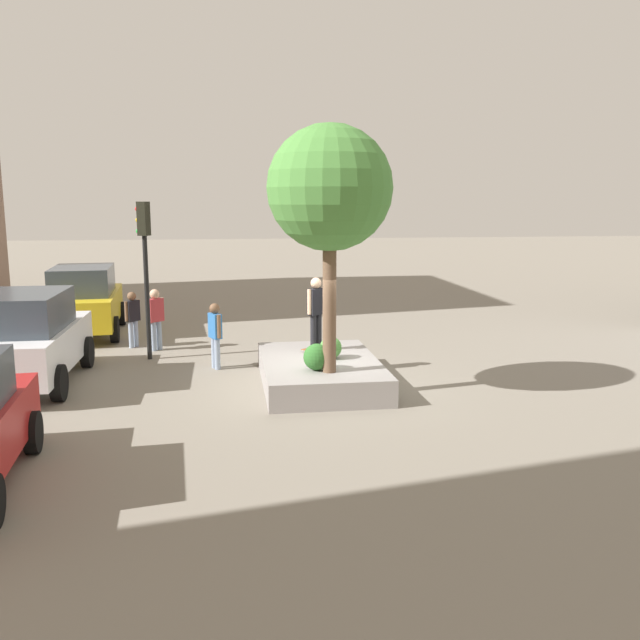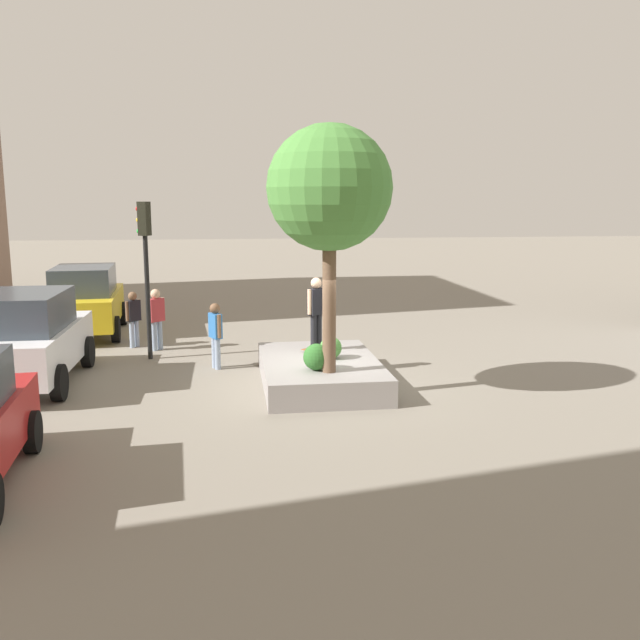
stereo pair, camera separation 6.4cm
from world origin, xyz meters
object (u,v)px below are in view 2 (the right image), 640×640
at_px(planter_ledge, 320,372).
at_px(pedestrian_crossing, 133,315).
at_px(skateboarder, 316,307).
at_px(taxi_cab, 86,300).
at_px(traffic_light_corner, 145,252).
at_px(bystander_watching, 156,315).
at_px(police_car, 28,338).
at_px(passerby_with_bag, 215,331).
at_px(plaza_tree, 329,189).
at_px(skateboard, 316,348).

relative_size(planter_ledge, pedestrian_crossing, 2.56).
relative_size(skateboarder, taxi_cab, 0.35).
xyz_separation_m(skateboarder, traffic_light_corner, (2.08, 4.11, 1.19)).
height_order(pedestrian_crossing, bystander_watching, bystander_watching).
distance_m(taxi_cab, traffic_light_corner, 4.58).
relative_size(police_car, pedestrian_crossing, 2.87).
xyz_separation_m(traffic_light_corner, passerby_with_bag, (-1.28, -1.74, -1.85)).
relative_size(planter_ledge, skateboarder, 2.43).
relative_size(plaza_tree, skateboard, 6.60).
distance_m(plaza_tree, taxi_cab, 10.53).
xyz_separation_m(plaza_tree, pedestrian_crossing, (5.67, 4.70, -3.38)).
bearing_deg(traffic_light_corner, police_car, 132.74).
bearing_deg(pedestrian_crossing, skateboarder, -127.47).
height_order(planter_ledge, passerby_with_bag, passerby_with_bag).
xyz_separation_m(taxi_cab, pedestrian_crossing, (-2.06, -1.69, -0.17)).
relative_size(taxi_cab, traffic_light_corner, 1.16).
bearing_deg(bystander_watching, taxi_cab, 43.03).
relative_size(skateboard, passerby_with_bag, 0.47).
xyz_separation_m(taxi_cab, bystander_watching, (-2.54, -2.37, -0.09)).
distance_m(planter_ledge, pedestrian_crossing, 6.55).
distance_m(passerby_with_bag, bystander_watching, 2.85).
relative_size(pedestrian_crossing, bystander_watching, 0.93).
bearing_deg(plaza_tree, traffic_light_corner, 44.78).
xyz_separation_m(plaza_tree, taxi_cab, (7.73, 6.39, -3.22)).
distance_m(skateboarder, pedestrian_crossing, 5.96).
bearing_deg(plaza_tree, skateboarder, -0.06).
relative_size(skateboard, pedestrian_crossing, 0.48).
relative_size(plaza_tree, taxi_cab, 1.07).
distance_m(plaza_tree, pedestrian_crossing, 8.11).
relative_size(skateboard, skateboarder, 0.46).
distance_m(plaza_tree, police_car, 7.50).
xyz_separation_m(skateboard, taxi_cab, (5.66, 6.39, 0.45)).
bearing_deg(traffic_light_corner, bystander_watching, -4.79).
height_order(traffic_light_corner, pedestrian_crossing, traffic_light_corner).
xyz_separation_m(plaza_tree, police_car, (1.95, 6.49, -3.22)).
distance_m(pedestrian_crossing, bystander_watching, 0.83).
bearing_deg(passerby_with_bag, skateboard, -108.60).
relative_size(skateboarder, traffic_light_corner, 0.41).
height_order(planter_ledge, taxi_cab, taxi_cab).
distance_m(taxi_cab, pedestrian_crossing, 2.67).
bearing_deg(passerby_with_bag, taxi_cab, 39.55).
height_order(skateboarder, taxi_cab, skateboarder).
xyz_separation_m(pedestrian_crossing, passerby_with_bag, (-2.80, -2.32, 0.03)).
bearing_deg(skateboarder, taxi_cab, 48.46).
bearing_deg(skateboarder, planter_ledge, 177.57).
bearing_deg(passerby_with_bag, traffic_light_corner, 53.66).
height_order(planter_ledge, skateboarder, skateboarder).
bearing_deg(skateboard, passerby_with_bag, 71.40).
height_order(traffic_light_corner, passerby_with_bag, traffic_light_corner).
xyz_separation_m(plaza_tree, skateboard, (2.07, -0.00, -3.67)).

